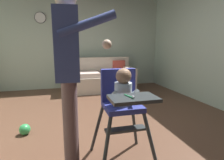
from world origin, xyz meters
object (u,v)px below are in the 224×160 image
at_px(high_chair, 122,98).
at_px(wall_clock, 40,18).
at_px(adult_standing, 69,72).
at_px(couch, 99,78).
at_px(toy_ball, 25,129).

xyz_separation_m(high_chair, wall_clock, (-1.02, 3.62, 1.19)).
relative_size(adult_standing, wall_clock, 5.96).
distance_m(couch, high_chair, 3.19).
relative_size(couch, high_chair, 1.85).
bearing_deg(adult_standing, high_chair, -0.21).
distance_m(toy_ball, wall_clock, 3.27).
bearing_deg(couch, high_chair, -7.23).
distance_m(high_chair, toy_ball, 1.54).
height_order(couch, high_chair, high_chair).
height_order(high_chair, adult_standing, adult_standing).
bearing_deg(adult_standing, couch, 78.77).
bearing_deg(high_chair, wall_clock, -163.76).
bearing_deg(high_chair, adult_standing, -94.56).
xyz_separation_m(high_chair, adult_standing, (-0.50, 0.04, 0.27)).
bearing_deg(wall_clock, adult_standing, -81.79).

